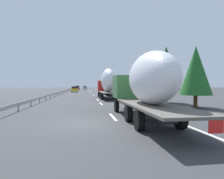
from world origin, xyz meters
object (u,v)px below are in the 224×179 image
(truck_lead, at_px, (107,83))
(car_yellow_coupe, at_px, (74,89))
(car_red_compact, at_px, (78,88))
(car_silver_hatch, at_px, (85,88))
(truck_trailing, at_px, (145,84))
(road_sign, at_px, (111,86))

(truck_lead, height_order, car_yellow_coupe, truck_lead)
(car_red_compact, bearing_deg, car_silver_hatch, -19.43)
(truck_trailing, bearing_deg, car_silver_hatch, 2.25)
(car_red_compact, height_order, road_sign, road_sign)
(car_silver_hatch, bearing_deg, truck_trailing, -177.75)
(car_red_compact, height_order, car_silver_hatch, car_red_compact)
(car_yellow_coupe, bearing_deg, road_sign, -143.66)
(truck_lead, height_order, truck_trailing, truck_lead)
(truck_trailing, bearing_deg, road_sign, -4.66)
(truck_trailing, xyz_separation_m, road_sign, (38.02, -3.10, -0.34))
(car_silver_hatch, bearing_deg, road_sign, -172.66)
(car_red_compact, relative_size, road_sign, 1.57)
(truck_trailing, relative_size, car_yellow_coupe, 3.08)
(car_yellow_coupe, height_order, road_sign, road_sign)
(truck_lead, bearing_deg, car_red_compact, 6.68)
(truck_lead, xyz_separation_m, car_silver_hatch, (69.02, 3.51, -1.79))
(car_red_compact, distance_m, car_silver_hatch, 10.31)
(truck_trailing, bearing_deg, car_red_compact, 4.98)
(truck_trailing, height_order, road_sign, truck_trailing)
(car_yellow_coupe, bearing_deg, car_red_compact, -0.15)
(truck_trailing, xyz_separation_m, car_yellow_coupe, (51.77, 7.01, -1.44))
(truck_lead, bearing_deg, car_yellow_coupe, 12.55)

